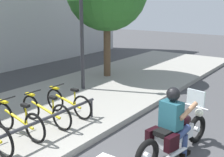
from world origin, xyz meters
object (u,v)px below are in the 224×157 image
object	(u,v)px
bicycle_4	(68,102)
street_lamp	(81,10)
bicycle_3	(46,111)
bicycle_2	(19,121)
motorcycle	(175,134)
bike_rack	(36,124)
rider	(174,118)

from	to	relation	value
bicycle_4	street_lamp	xyz separation A→B (m)	(2.03, 1.26, 2.21)
street_lamp	bicycle_3	bearing A→B (deg)	-155.55
street_lamp	bicycle_2	bearing A→B (deg)	-160.28
motorcycle	bicycle_2	size ratio (longest dim) A/B	1.32
bicycle_4	bike_rack	distance (m)	1.60
street_lamp	rider	bearing A→B (deg)	-117.67
bike_rack	street_lamp	xyz separation A→B (m)	(3.53, 1.82, 2.13)
bicycle_2	street_lamp	size ratio (longest dim) A/B	0.38
bike_rack	street_lamp	distance (m)	4.50
rider	bicycle_2	distance (m)	3.21
bicycle_2	street_lamp	world-z (taller)	street_lamp
street_lamp	motorcycle	bearing A→B (deg)	-116.73
bicycle_4	bike_rack	size ratio (longest dim) A/B	0.44
bicycle_4	motorcycle	bearing A→B (deg)	-91.54
rider	bicycle_4	xyz separation A→B (m)	(0.16, 2.91, -0.33)
bicycle_4	street_lamp	bearing A→B (deg)	31.90
motorcycle	rider	world-z (taller)	rider
motorcycle	bicycle_4	bearing A→B (deg)	88.46
rider	street_lamp	xyz separation A→B (m)	(2.19, 4.17, 1.88)
motorcycle	bicycle_3	size ratio (longest dim) A/B	1.33
bicycle_4	bike_rack	bearing A→B (deg)	-159.67
bicycle_2	motorcycle	bearing A→B (deg)	-64.13
bicycle_2	rider	bearing A→B (deg)	-65.22
motorcycle	street_lamp	bearing A→B (deg)	63.27
motorcycle	rider	bearing A→B (deg)	166.14
bicycle_2	bicycle_4	distance (m)	1.50
rider	street_lamp	bearing A→B (deg)	62.33
motorcycle	rider	size ratio (longest dim) A/B	1.57
bicycle_3	street_lamp	world-z (taller)	street_lamp
rider	bicycle_3	bearing A→B (deg)	101.54
motorcycle	bicycle_2	distance (m)	3.25
motorcycle	bicycle_3	bearing A→B (deg)	102.89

